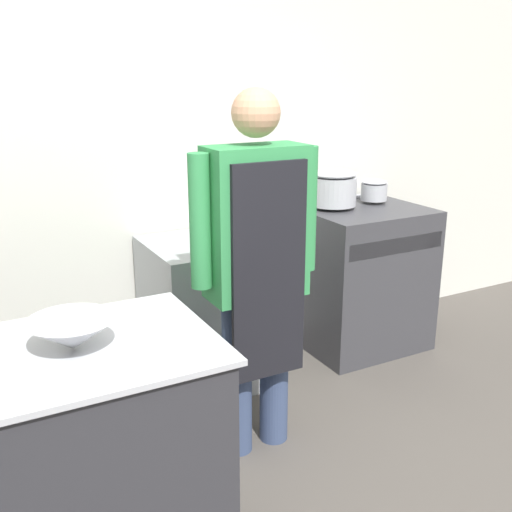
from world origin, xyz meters
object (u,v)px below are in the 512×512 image
object	(u,v)px
person_cook	(257,257)
mixing_bowl	(72,334)
fridge_unit	(205,313)
stove	(362,278)
stock_pot	(333,187)
sauce_pot	(374,190)

from	to	relation	value
person_cook	mixing_bowl	xyz separation A→B (m)	(-0.91, -0.45, -0.00)
fridge_unit	person_cook	xyz separation A→B (m)	(-0.05, -0.73, 0.54)
stove	person_cook	xyz separation A→B (m)	(-1.17, -0.70, 0.50)
stock_pot	sauce_pot	world-z (taller)	stock_pot
mixing_bowl	stock_pot	xyz separation A→B (m)	(1.90, 1.26, 0.10)
fridge_unit	stock_pot	xyz separation A→B (m)	(0.94, 0.08, 0.64)
fridge_unit	sauce_pot	xyz separation A→B (m)	(1.27, 0.08, 0.60)
mixing_bowl	fridge_unit	bearing A→B (deg)	50.87
fridge_unit	stock_pot	distance (m)	1.14
stock_pot	stove	bearing A→B (deg)	-33.07
stove	mixing_bowl	xyz separation A→B (m)	(-2.07, -1.15, 0.50)
stove	mixing_bowl	bearing A→B (deg)	-151.02
mixing_bowl	stock_pot	world-z (taller)	stock_pot
person_cook	sauce_pot	bearing A→B (deg)	31.60
stock_pot	sauce_pot	distance (m)	0.33
fridge_unit	person_cook	world-z (taller)	person_cook
fridge_unit	person_cook	bearing A→B (deg)	-93.86
person_cook	stock_pot	xyz separation A→B (m)	(0.99, 0.81, 0.10)
fridge_unit	person_cook	distance (m)	0.91
fridge_unit	sauce_pot	distance (m)	1.41
sauce_pot	stock_pot	bearing A→B (deg)	180.00
stove	person_cook	size ratio (longest dim) A/B	0.56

